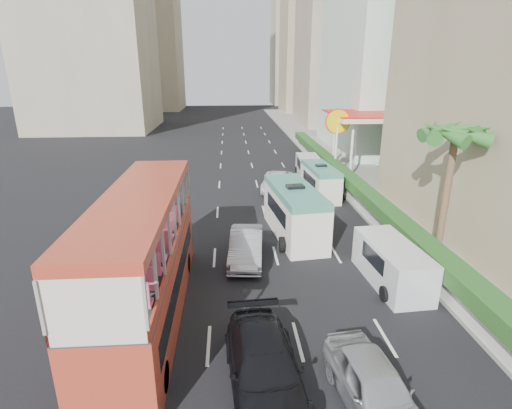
{
  "coord_description": "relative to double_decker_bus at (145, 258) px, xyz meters",
  "views": [
    {
      "loc": [
        -2.73,
        -13.89,
        9.24
      ],
      "look_at": [
        -1.5,
        4.0,
        3.2
      ],
      "focal_mm": 28.0,
      "sensor_mm": 36.0,
      "label": 1
    }
  ],
  "objects": [
    {
      "name": "car_silver_lane_a",
      "position": [
        4.04,
        4.63,
        -2.53
      ],
      "size": [
        2.01,
        4.76,
        1.53
      ],
      "primitive_type": "imported",
      "rotation": [
        0.0,
        0.0,
        -0.09
      ],
      "color": "#B3B6BB",
      "rests_on": "ground"
    },
    {
      "name": "minibus_near",
      "position": [
        6.98,
        7.67,
        -1.08
      ],
      "size": [
        2.95,
        6.77,
        2.91
      ],
      "primitive_type": "cube",
      "rotation": [
        0.0,
        0.0,
        0.12
      ],
      "color": "silver",
      "rests_on": "ground"
    },
    {
      "name": "tower_left_b",
      "position": [
        -16.0,
        90.0,
        20.47
      ],
      "size": [
        16.0,
        16.0,
        46.0
      ],
      "primitive_type": "cube",
      "color": "tan",
      "rests_on": "ground"
    },
    {
      "name": "tower_far_b",
      "position": [
        23.0,
        104.0,
        17.47
      ],
      "size": [
        14.0,
        14.0,
        40.0
      ],
      "primitive_type": "cube",
      "color": "tan",
      "rests_on": "ground"
    },
    {
      "name": "car_black",
      "position": [
        4.19,
        -4.15,
        -2.53
      ],
      "size": [
        2.55,
        5.48,
        1.55
      ],
      "primitive_type": "imported",
      "rotation": [
        0.0,
        0.0,
        0.07
      ],
      "color": "black",
      "rests_on": "ground"
    },
    {
      "name": "palm_tree",
      "position": [
        13.8,
        4.0,
        0.85
      ],
      "size": [
        0.36,
        0.36,
        6.4
      ],
      "primitive_type": "cylinder",
      "color": "brown",
      "rests_on": "sidewalk"
    },
    {
      "name": "sidewalk",
      "position": [
        15.0,
        25.0,
        -2.44
      ],
      "size": [
        6.0,
        120.0,
        0.18
      ],
      "primitive_type": "cube",
      "color": "#99968C",
      "rests_on": "ground"
    },
    {
      "name": "minibus_far",
      "position": [
        10.22,
        15.25,
        -1.36
      ],
      "size": [
        2.11,
        5.39,
        2.34
      ],
      "primitive_type": "cube",
      "rotation": [
        0.0,
        0.0,
        0.07
      ],
      "color": "silver",
      "rests_on": "ground"
    },
    {
      "name": "van_asset",
      "position": [
        7.14,
        16.99,
        -2.53
      ],
      "size": [
        3.33,
        5.46,
        1.41
      ],
      "primitive_type": "imported",
      "rotation": [
        0.0,
        0.0,
        -0.2
      ],
      "color": "silver",
      "rests_on": "ground"
    },
    {
      "name": "kerb_wall",
      "position": [
        12.2,
        14.0,
        -1.85
      ],
      "size": [
        0.3,
        44.0,
        1.0
      ],
      "primitive_type": "cube",
      "color": "silver",
      "rests_on": "sidewalk"
    },
    {
      "name": "double_decker_bus",
      "position": [
        0.0,
        0.0,
        0.0
      ],
      "size": [
        2.5,
        11.0,
        5.06
      ],
      "primitive_type": "cube",
      "color": "#B43A25",
      "rests_on": "ground"
    },
    {
      "name": "ground_plane",
      "position": [
        6.0,
        0.0,
        -2.53
      ],
      "size": [
        200.0,
        200.0,
        0.0
      ],
      "primitive_type": "plane",
      "color": "black",
      "rests_on": "ground"
    },
    {
      "name": "panel_van_far",
      "position": [
        10.45,
        20.85,
        -1.6
      ],
      "size": [
        2.02,
        4.7,
        1.85
      ],
      "primitive_type": "cube",
      "rotation": [
        0.0,
        0.0,
        -0.04
      ],
      "color": "silver",
      "rests_on": "ground"
    },
    {
      "name": "shell_station",
      "position": [
        16.0,
        23.0,
        0.22
      ],
      "size": [
        6.5,
        8.0,
        5.5
      ],
      "primitive_type": "cube",
      "color": "silver",
      "rests_on": "ground"
    },
    {
      "name": "panel_van_near",
      "position": [
        10.51,
        1.87,
        -1.59
      ],
      "size": [
        2.21,
        4.82,
        1.88
      ],
      "primitive_type": "cube",
      "rotation": [
        0.0,
        0.0,
        0.07
      ],
      "color": "silver",
      "rests_on": "ground"
    },
    {
      "name": "hedge",
      "position": [
        12.2,
        14.0,
        -1.0
      ],
      "size": [
        1.1,
        44.0,
        0.7
      ],
      "primitive_type": "cube",
      "color": "#2D6626",
      "rests_on": "kerb_wall"
    },
    {
      "name": "car_silver_lane_b",
      "position": [
        7.22,
        -5.13,
        -2.53
      ],
      "size": [
        2.34,
        4.63,
        1.51
      ],
      "primitive_type": "imported",
      "rotation": [
        0.0,
        0.0,
        0.13
      ],
      "color": "#B3B6BB",
      "rests_on": "ground"
    },
    {
      "name": "tower_far_a",
      "position": [
        23.0,
        82.0,
        19.47
      ],
      "size": [
        14.0,
        14.0,
        44.0
      ],
      "primitive_type": "cube",
      "color": "tan",
      "rests_on": "ground"
    }
  ]
}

